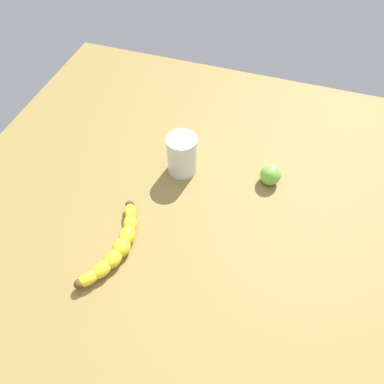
# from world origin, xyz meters

# --- Properties ---
(wooden_tabletop) EXTENTS (1.20, 1.20, 0.03)m
(wooden_tabletop) POSITION_xyz_m (0.00, 0.00, 0.01)
(wooden_tabletop) COLOR olive
(wooden_tabletop) RESTS_ON ground
(banana) EXTENTS (0.08, 0.22, 0.04)m
(banana) POSITION_xyz_m (-0.14, -0.11, 0.05)
(banana) COLOR yellow
(banana) RESTS_ON wooden_tabletop
(smoothie_glass) EXTENTS (0.07, 0.07, 0.10)m
(smoothie_glass) POSITION_xyz_m (-0.09, 0.15, 0.08)
(smoothie_glass) COLOR silver
(smoothie_glass) RESTS_ON wooden_tabletop
(lime_fruit) EXTENTS (0.05, 0.05, 0.05)m
(lime_fruit) POSITION_xyz_m (0.13, 0.18, 0.06)
(lime_fruit) COLOR #75C142
(lime_fruit) RESTS_ON wooden_tabletop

